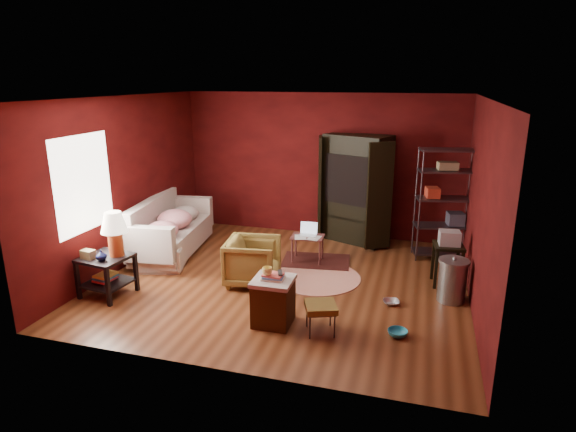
{
  "coord_description": "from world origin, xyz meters",
  "views": [
    {
      "loc": [
        1.99,
        -6.7,
        3.08
      ],
      "look_at": [
        0.0,
        0.2,
        1.0
      ],
      "focal_mm": 30.0,
      "sensor_mm": 36.0,
      "label": 1
    }
  ],
  "objects_px": {
    "armchair": "(253,259)",
    "tv_armoire": "(356,187)",
    "side_table": "(110,246)",
    "hamper": "(273,300)",
    "laptop_desk": "(308,239)",
    "sofa": "(170,233)",
    "wire_shelving": "(445,199)"
  },
  "relations": [
    {
      "from": "armchair",
      "to": "side_table",
      "type": "distance_m",
      "value": 2.08
    },
    {
      "from": "sofa",
      "to": "hamper",
      "type": "distance_m",
      "value": 3.2
    },
    {
      "from": "hamper",
      "to": "sofa",
      "type": "bearing_deg",
      "value": 143.04
    },
    {
      "from": "armchair",
      "to": "side_table",
      "type": "height_order",
      "value": "side_table"
    },
    {
      "from": "side_table",
      "to": "wire_shelving",
      "type": "xyz_separation_m",
      "value": [
        4.63,
        2.89,
        0.31
      ]
    },
    {
      "from": "armchair",
      "to": "side_table",
      "type": "xyz_separation_m",
      "value": [
        -1.83,
        -0.93,
        0.35
      ]
    },
    {
      "from": "side_table",
      "to": "hamper",
      "type": "relative_size",
      "value": 1.75
    },
    {
      "from": "tv_armoire",
      "to": "wire_shelving",
      "type": "distance_m",
      "value": 1.7
    },
    {
      "from": "hamper",
      "to": "laptop_desk",
      "type": "distance_m",
      "value": 2.23
    },
    {
      "from": "tv_armoire",
      "to": "wire_shelving",
      "type": "bearing_deg",
      "value": 4.19
    },
    {
      "from": "armchair",
      "to": "side_table",
      "type": "bearing_deg",
      "value": 109.51
    },
    {
      "from": "armchair",
      "to": "wire_shelving",
      "type": "height_order",
      "value": "wire_shelving"
    },
    {
      "from": "laptop_desk",
      "to": "tv_armoire",
      "type": "relative_size",
      "value": 0.33
    },
    {
      "from": "side_table",
      "to": "tv_armoire",
      "type": "distance_m",
      "value": 4.56
    },
    {
      "from": "hamper",
      "to": "wire_shelving",
      "type": "distance_m",
      "value": 3.81
    },
    {
      "from": "armchair",
      "to": "laptop_desk",
      "type": "distance_m",
      "value": 1.26
    },
    {
      "from": "wire_shelving",
      "to": "armchair",
      "type": "bearing_deg",
      "value": -157.87
    },
    {
      "from": "tv_armoire",
      "to": "armchair",
      "type": "bearing_deg",
      "value": -93.64
    },
    {
      "from": "armchair",
      "to": "hamper",
      "type": "height_order",
      "value": "armchair"
    },
    {
      "from": "laptop_desk",
      "to": "sofa",
      "type": "bearing_deg",
      "value": -176.64
    },
    {
      "from": "hamper",
      "to": "tv_armoire",
      "type": "distance_m",
      "value": 3.71
    },
    {
      "from": "sofa",
      "to": "laptop_desk",
      "type": "relative_size",
      "value": 2.92
    },
    {
      "from": "hamper",
      "to": "laptop_desk",
      "type": "xyz_separation_m",
      "value": [
        -0.1,
        2.23,
        0.1
      ]
    },
    {
      "from": "armchair",
      "to": "laptop_desk",
      "type": "bearing_deg",
      "value": -35.57
    },
    {
      "from": "armchair",
      "to": "hamper",
      "type": "distance_m",
      "value": 1.32
    },
    {
      "from": "armchair",
      "to": "tv_armoire",
      "type": "xyz_separation_m",
      "value": [
        1.19,
        2.48,
        0.68
      ]
    },
    {
      "from": "armchair",
      "to": "wire_shelving",
      "type": "distance_m",
      "value": 3.49
    },
    {
      "from": "hamper",
      "to": "side_table",
      "type": "bearing_deg",
      "value": 175.71
    },
    {
      "from": "armchair",
      "to": "hamper",
      "type": "bearing_deg",
      "value": -155.91
    },
    {
      "from": "laptop_desk",
      "to": "wire_shelving",
      "type": "bearing_deg",
      "value": 17.17
    },
    {
      "from": "sofa",
      "to": "armchair",
      "type": "relative_size",
      "value": 2.51
    },
    {
      "from": "laptop_desk",
      "to": "wire_shelving",
      "type": "distance_m",
      "value": 2.46
    }
  ]
}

